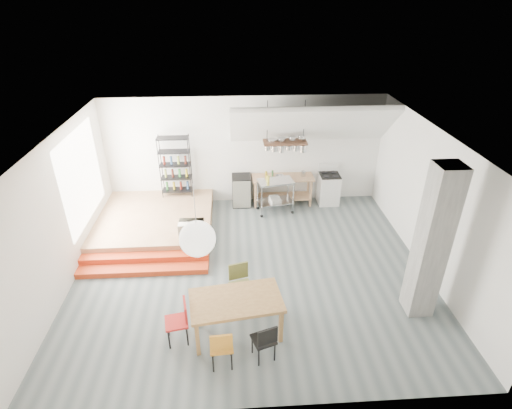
{
  "coord_description": "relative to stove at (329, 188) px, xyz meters",
  "views": [
    {
      "loc": [
        -0.36,
        -7.46,
        5.8
      ],
      "look_at": [
        0.16,
        0.8,
        1.29
      ],
      "focal_mm": 28.0,
      "sensor_mm": 36.0,
      "label": 1
    }
  ],
  "objects": [
    {
      "name": "stove",
      "position": [
        0.0,
        0.0,
        0.0
      ],
      "size": [
        0.6,
        0.6,
        1.18
      ],
      "color": "white",
      "rests_on": "ground"
    },
    {
      "name": "window_pane",
      "position": [
        -6.48,
        -1.66,
        1.32
      ],
      "size": [
        0.02,
        2.5,
        2.2
      ],
      "primitive_type": "cube",
      "color": "white",
      "rests_on": "wall_left"
    },
    {
      "name": "kitchen_counter",
      "position": [
        -1.4,
        -0.01,
        0.15
      ],
      "size": [
        1.8,
        0.6,
        0.91
      ],
      "color": "#9D724E",
      "rests_on": "ground"
    },
    {
      "name": "step_upper",
      "position": [
        -5.0,
        -2.76,
        -0.35
      ],
      "size": [
        3.0,
        0.35,
        0.27
      ],
      "primitive_type": "cube",
      "color": "red",
      "rests_on": "ground"
    },
    {
      "name": "paper_lantern",
      "position": [
        -3.47,
        -5.13,
        1.72
      ],
      "size": [
        0.6,
        0.6,
        0.6
      ],
      "primitive_type": "sphere",
      "color": "white",
      "rests_on": "ceiling"
    },
    {
      "name": "floor",
      "position": [
        -2.5,
        -3.16,
        -0.48
      ],
      "size": [
        8.0,
        8.0,
        0.0
      ],
      "primitive_type": "plane",
      "color": "#505B5D",
      "rests_on": "ground"
    },
    {
      "name": "wall_back",
      "position": [
        -2.5,
        0.34,
        1.12
      ],
      "size": [
        8.0,
        0.04,
        3.2
      ],
      "primitive_type": "cube",
      "color": "silver",
      "rests_on": "ground"
    },
    {
      "name": "concrete_column",
      "position": [
        0.8,
        -4.66,
        1.12
      ],
      "size": [
        0.5,
        0.5,
        3.2
      ],
      "primitive_type": "cube",
      "color": "slate",
      "rests_on": "ground"
    },
    {
      "name": "pot_rack",
      "position": [
        -1.37,
        -0.23,
        1.5
      ],
      "size": [
        1.2,
        0.5,
        1.43
      ],
      "color": "#3A2217",
      "rests_on": "ceiling"
    },
    {
      "name": "chair_mustard",
      "position": [
        -3.14,
        -5.85,
        0.03
      ],
      "size": [
        0.42,
        0.42,
        0.86
      ],
      "rotation": [
        0.0,
        0.0,
        3.21
      ],
      "color": "#C37C21",
      "rests_on": "ground"
    },
    {
      "name": "wall_left",
      "position": [
        -6.5,
        -3.16,
        1.12
      ],
      "size": [
        0.04,
        7.0,
        3.2
      ],
      "primitive_type": "cube",
      "color": "silver",
      "rests_on": "ground"
    },
    {
      "name": "slope_ceiling",
      "position": [
        -0.7,
        -0.26,
        2.07
      ],
      "size": [
        4.4,
        1.44,
        1.32
      ],
      "primitive_type": "cube",
      "rotation": [
        -0.73,
        0.0,
        0.0
      ],
      "color": "white",
      "rests_on": "wall_back"
    },
    {
      "name": "microwave",
      "position": [
        -3.9,
        -2.41,
        0.25
      ],
      "size": [
        0.6,
        0.41,
        0.33
      ],
      "primitive_type": "imported",
      "rotation": [
        0.0,
        0.0,
        -0.02
      ],
      "color": "beige",
      "rests_on": "microwave_shelf"
    },
    {
      "name": "dining_table",
      "position": [
        -2.88,
        -5.05,
        0.23
      ],
      "size": [
        1.8,
        1.17,
        0.8
      ],
      "rotation": [
        0.0,
        0.0,
        0.14
      ],
      "color": "brown",
      "rests_on": "ground"
    },
    {
      "name": "platform",
      "position": [
        -5.0,
        -1.16,
        -0.28
      ],
      "size": [
        3.0,
        3.0,
        0.4
      ],
      "primitive_type": "cube",
      "color": "#9D724E",
      "rests_on": "ground"
    },
    {
      "name": "chair_black",
      "position": [
        -2.4,
        -5.74,
        0.01
      ],
      "size": [
        0.48,
        0.48,
        0.82
      ],
      "rotation": [
        0.0,
        0.0,
        3.47
      ],
      "color": "black",
      "rests_on": "ground"
    },
    {
      "name": "microwave_shelf",
      "position": [
        -3.9,
        -2.41,
        0.07
      ],
      "size": [
        0.6,
        0.4,
        0.16
      ],
      "color": "#9D724E",
      "rests_on": "platform"
    },
    {
      "name": "wall_right",
      "position": [
        1.5,
        -3.16,
        1.12
      ],
      "size": [
        0.04,
        7.0,
        3.2
      ],
      "primitive_type": "cube",
      "color": "silver",
      "rests_on": "ground"
    },
    {
      "name": "wire_shelving",
      "position": [
        -4.5,
        0.04,
        0.85
      ],
      "size": [
        0.88,
        0.38,
        1.8
      ],
      "color": "black",
      "rests_on": "platform"
    },
    {
      "name": "bowl",
      "position": [
        -1.5,
        -0.06,
        0.46
      ],
      "size": [
        0.26,
        0.26,
        0.06
      ],
      "primitive_type": "imported",
      "rotation": [
        0.0,
        0.0,
        0.07
      ],
      "color": "silver",
      "rests_on": "kitchen_counter"
    },
    {
      "name": "chair_olive",
      "position": [
        -2.78,
        -4.27,
        0.08
      ],
      "size": [
        0.52,
        0.52,
        0.94
      ],
      "rotation": [
        0.0,
        0.0,
        0.26
      ],
      "color": "brown",
      "rests_on": "ground"
    },
    {
      "name": "step_lower",
      "position": [
        -5.0,
        -3.11,
        -0.41
      ],
      "size": [
        3.0,
        0.35,
        0.13
      ],
      "primitive_type": "cube",
      "color": "red",
      "rests_on": "ground"
    },
    {
      "name": "ceiling",
      "position": [
        -2.5,
        -3.16,
        2.72
      ],
      "size": [
        8.0,
        7.0,
        0.02
      ],
      "primitive_type": "cube",
      "color": "white",
      "rests_on": "wall_back"
    },
    {
      "name": "chair_red",
      "position": [
        -3.9,
        -5.19,
        0.05
      ],
      "size": [
        0.47,
        0.47,
        0.89
      ],
      "rotation": [
        0.0,
        0.0,
        -1.39
      ],
      "color": "red",
      "rests_on": "ground"
    },
    {
      "name": "mini_fridge",
      "position": [
        -2.62,
        0.04,
        -0.01
      ],
      "size": [
        0.55,
        0.55,
        0.93
      ],
      "primitive_type": "cube",
      "color": "black",
      "rests_on": "ground"
    },
    {
      "name": "rolling_cart",
      "position": [
        -1.66,
        -0.46,
        0.17
      ],
      "size": [
        1.09,
        0.73,
        1.0
      ],
      "rotation": [
        0.0,
        0.0,
        0.18
      ],
      "color": "silver",
      "rests_on": "ground"
    }
  ]
}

